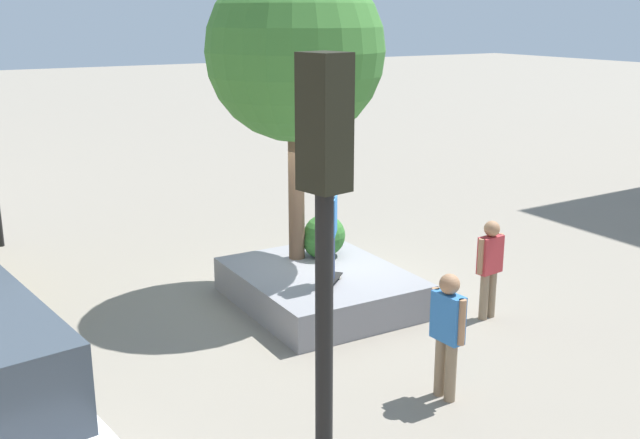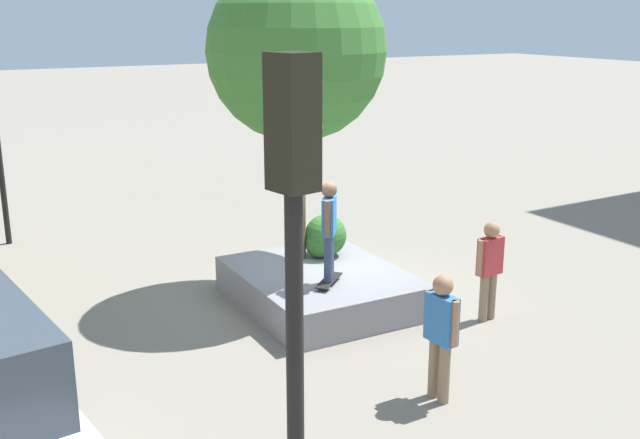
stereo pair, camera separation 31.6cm
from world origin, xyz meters
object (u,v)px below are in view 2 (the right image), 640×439
object	(u,v)px
traffic_light_median	(295,280)
skateboard	(329,281)
skateboarder	(329,224)
passerby_with_bag	(441,329)
planter_ledge	(320,287)
plaza_tree	(296,52)
bystander_watching	(490,264)

from	to	relation	value
traffic_light_median	skateboard	bearing A→B (deg)	-31.32
skateboarder	passerby_with_bag	bearing A→B (deg)	178.72
skateboard	planter_ledge	bearing A→B (deg)	-15.82
plaza_tree	passerby_with_bag	xyz separation A→B (m)	(-4.40, 0.25, -3.18)
planter_ledge	passerby_with_bag	xyz separation A→B (m)	(-3.58, 0.24, 0.68)
bystander_watching	passerby_with_bag	size ratio (longest dim) A/B	0.97
planter_ledge	passerby_with_bag	distance (m)	3.65
traffic_light_median	passerby_with_bag	bearing A→B (deg)	-51.24
plaza_tree	bystander_watching	distance (m)	4.66
plaza_tree	traffic_light_median	world-z (taller)	plaza_tree
skateboard	traffic_light_median	distance (m)	7.10
plaza_tree	skateboarder	bearing A→B (deg)	172.90
plaza_tree	skateboarder	xyz separation A→B (m)	(-1.44, 0.18, -2.57)
traffic_light_median	bystander_watching	bearing A→B (deg)	-52.03
skateboard	bystander_watching	world-z (taller)	bystander_watching
traffic_light_median	plaza_tree	bearing A→B (deg)	-27.07
plaza_tree	planter_ledge	bearing A→B (deg)	179.71
traffic_light_median	passerby_with_bag	world-z (taller)	traffic_light_median
plaza_tree	traffic_light_median	bearing A→B (deg)	152.93
traffic_light_median	passerby_with_bag	xyz separation A→B (m)	(2.73, -3.40, -2.13)
plaza_tree	passerby_with_bag	bearing A→B (deg)	176.81
skateboard	bystander_watching	size ratio (longest dim) A/B	0.45
traffic_light_median	passerby_with_bag	distance (m)	4.85
traffic_light_median	bystander_watching	xyz separation A→B (m)	(4.42, -5.66, -2.15)
skateboarder	traffic_light_median	bearing A→B (deg)	148.68
plaza_tree	traffic_light_median	xyz separation A→B (m)	(-7.13, 3.64, -1.05)
plaza_tree	skateboarder	size ratio (longest dim) A/B	3.16
passerby_with_bag	skateboard	bearing A→B (deg)	-1.28
skateboarder	planter_ledge	bearing A→B (deg)	-15.82
plaza_tree	skateboard	world-z (taller)	plaza_tree
planter_ledge	traffic_light_median	distance (m)	7.80
skateboard	bystander_watching	distance (m)	2.56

